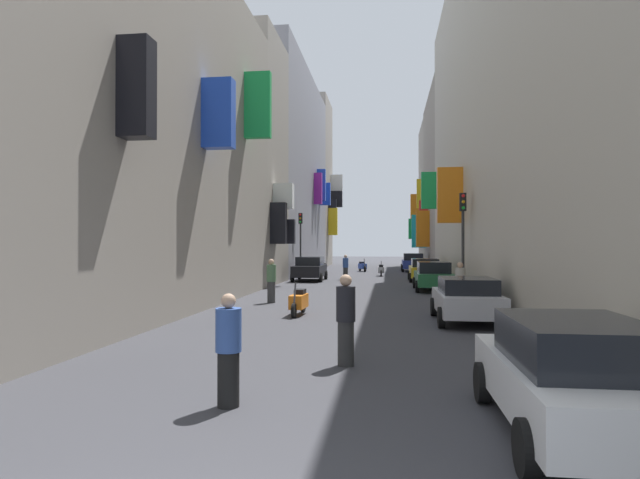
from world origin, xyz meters
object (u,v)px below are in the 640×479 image
object	(u,v)px
pedestrian_far_away	(271,281)
traffic_light_near_corner	(301,234)
parked_car_green	(433,276)
scooter_blue	(362,266)
pedestrian_near_left	(346,320)
pedestrian_mid_street	(346,267)
parked_car_silver	(467,298)
pedestrian_crossing	(228,350)
parked_car_blue	(413,262)
scooter_silver	(381,270)
parked_car_yellow	(425,269)
scooter_red	(323,268)
scooter_orange	(299,301)
pedestrian_near_right	(460,285)
traffic_light_far_corner	(463,228)
parked_car_black	(310,268)
parked_car_white	(573,375)

from	to	relation	value
pedestrian_far_away	traffic_light_near_corner	xyz separation A→B (m)	(-1.43, 15.97, 2.20)
parked_car_green	scooter_blue	xyz separation A→B (m)	(-4.51, 18.70, -0.31)
pedestrian_near_left	pedestrian_far_away	size ratio (longest dim) A/B	1.00
parked_car_green	pedestrian_mid_street	distance (m)	9.55
parked_car_silver	pedestrian_crossing	world-z (taller)	pedestrian_crossing
parked_car_blue	pedestrian_near_left	distance (m)	36.82
pedestrian_crossing	pedestrian_far_away	world-z (taller)	pedestrian_far_away
parked_car_blue	scooter_silver	bearing A→B (deg)	-110.76
parked_car_yellow	scooter_blue	distance (m)	12.55
parked_car_yellow	scooter_red	world-z (taller)	parked_car_yellow
parked_car_green	pedestrian_crossing	bearing A→B (deg)	-102.82
scooter_silver	scooter_red	world-z (taller)	same
pedestrian_mid_street	scooter_orange	bearing A→B (deg)	-90.40
parked_car_green	pedestrian_near_right	distance (m)	7.12
parked_car_blue	scooter_blue	xyz separation A→B (m)	(-4.36, -0.62, -0.35)
scooter_orange	pedestrian_crossing	world-z (taller)	pedestrian_crossing
parked_car_yellow	scooter_silver	xyz separation A→B (m)	(-2.83, 5.30, -0.30)
scooter_silver	pedestrian_mid_street	world-z (taller)	pedestrian_mid_street
scooter_orange	scooter_blue	bearing A→B (deg)	88.52
parked_car_green	parked_car_yellow	world-z (taller)	parked_car_green
parked_car_yellow	parked_car_silver	distance (m)	18.12
traffic_light_far_corner	scooter_red	bearing A→B (deg)	112.71
parked_car_yellow	parked_car_black	distance (m)	7.39
parked_car_silver	scooter_red	xyz separation A→B (m)	(-7.55, 26.07, -0.26)
parked_car_blue	traffic_light_far_corner	size ratio (longest dim) A/B	0.86
parked_car_silver	scooter_blue	bearing A→B (deg)	98.76
parked_car_blue	pedestrian_near_right	bearing A→B (deg)	-88.78
parked_car_silver	scooter_red	size ratio (longest dim) A/B	2.05
parked_car_yellow	parked_car_blue	bearing A→B (deg)	90.82
parked_car_green	pedestrian_mid_street	size ratio (longest dim) A/B	2.44
parked_car_silver	scooter_orange	distance (m)	5.44
parked_car_yellow	parked_car_green	bearing A→B (deg)	-90.22
scooter_orange	pedestrian_crossing	size ratio (longest dim) A/B	1.19
parked_car_blue	scooter_red	xyz separation A→B (m)	(-7.32, -4.37, -0.35)
parked_car_green	pedestrian_far_away	size ratio (longest dim) A/B	2.28
pedestrian_crossing	traffic_light_near_corner	world-z (taller)	traffic_light_near_corner
scooter_silver	pedestrian_crossing	xyz separation A→B (m)	(-1.80, -32.54, 0.36)
scooter_orange	pedestrian_near_right	xyz separation A→B (m)	(5.67, 3.04, 0.39)
scooter_silver	pedestrian_near_right	bearing A→B (deg)	-80.57
parked_car_black	scooter_red	xyz separation A→B (m)	(-0.11, 8.28, -0.34)
parked_car_green	parked_car_blue	distance (m)	19.32
parked_car_white	parked_car_yellow	distance (m)	27.92
scooter_silver	pedestrian_mid_street	xyz separation A→B (m)	(-2.32, -4.25, 0.37)
scooter_red	traffic_light_near_corner	bearing A→B (deg)	-99.58
parked_car_blue	pedestrian_mid_street	size ratio (longest dim) A/B	2.35
scooter_silver	scooter_orange	world-z (taller)	same
parked_car_white	pedestrian_near_left	size ratio (longest dim) A/B	2.21
parked_car_blue	pedestrian_far_away	size ratio (longest dim) A/B	2.20
scooter_red	traffic_light_far_corner	world-z (taller)	traffic_light_far_corner
parked_car_white	pedestrian_near_left	xyz separation A→B (m)	(-3.08, 3.53, 0.13)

